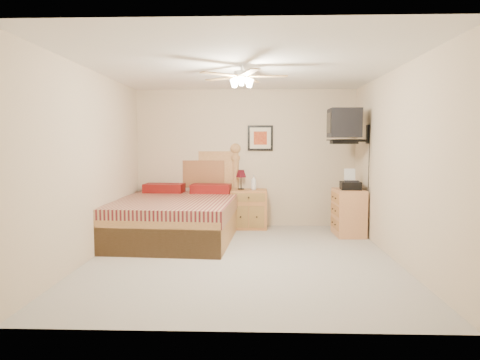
% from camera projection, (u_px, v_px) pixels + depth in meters
% --- Properties ---
extents(floor, '(4.50, 4.50, 0.00)m').
position_uv_depth(floor, '(242.00, 258.00, 5.72)').
color(floor, '#A09B91').
rests_on(floor, ground).
extents(ceiling, '(4.00, 4.50, 0.04)m').
position_uv_depth(ceiling, '(242.00, 68.00, 5.50)').
color(ceiling, white).
rests_on(ceiling, ground).
extents(wall_back, '(4.00, 0.04, 2.50)m').
position_uv_depth(wall_back, '(246.00, 158.00, 7.85)').
color(wall_back, '#CAB594').
rests_on(wall_back, ground).
extents(wall_front, '(4.00, 0.04, 2.50)m').
position_uv_depth(wall_front, '(234.00, 179.00, 3.37)').
color(wall_front, '#CAB594').
rests_on(wall_front, ground).
extents(wall_left, '(0.04, 4.50, 2.50)m').
position_uv_depth(wall_left, '(92.00, 164.00, 5.68)').
color(wall_left, '#CAB594').
rests_on(wall_left, ground).
extents(wall_right, '(0.04, 4.50, 2.50)m').
position_uv_depth(wall_right, '(396.00, 165.00, 5.55)').
color(wall_right, '#CAB594').
rests_on(wall_right, ground).
extents(bed, '(1.95, 2.48, 1.53)m').
position_uv_depth(bed, '(175.00, 191.00, 6.80)').
color(bed, '#A97642').
rests_on(bed, ground).
extents(nightstand, '(0.65, 0.49, 0.69)m').
position_uv_depth(nightstand, '(249.00, 209.00, 7.68)').
color(nightstand, '#BB6B39').
rests_on(nightstand, ground).
extents(table_lamp, '(0.22, 0.22, 0.35)m').
position_uv_depth(table_lamp, '(241.00, 180.00, 7.72)').
color(table_lamp, '#550E19').
rests_on(table_lamp, nightstand).
extents(lotion_bottle, '(0.11, 0.11, 0.26)m').
position_uv_depth(lotion_bottle, '(254.00, 183.00, 7.64)').
color(lotion_bottle, white).
rests_on(lotion_bottle, nightstand).
extents(framed_picture, '(0.46, 0.04, 0.46)m').
position_uv_depth(framed_picture, '(260.00, 138.00, 7.79)').
color(framed_picture, black).
rests_on(framed_picture, wall_back).
extents(dresser, '(0.47, 0.66, 0.77)m').
position_uv_depth(dresser, '(349.00, 212.00, 7.09)').
color(dresser, '#B37848').
rests_on(dresser, ground).
extents(fax_machine, '(0.34, 0.36, 0.34)m').
position_uv_depth(fax_machine, '(351.00, 179.00, 7.00)').
color(fax_machine, black).
rests_on(fax_machine, dresser).
extents(magazine_lower, '(0.20, 0.26, 0.02)m').
position_uv_depth(magazine_lower, '(343.00, 187.00, 7.32)').
color(magazine_lower, '#BFB397').
rests_on(magazine_lower, dresser).
extents(magazine_upper, '(0.32, 0.36, 0.02)m').
position_uv_depth(magazine_upper, '(344.00, 186.00, 7.31)').
color(magazine_upper, gray).
rests_on(magazine_upper, magazine_lower).
extents(wall_tv, '(0.56, 0.46, 0.58)m').
position_uv_depth(wall_tv, '(354.00, 126.00, 6.84)').
color(wall_tv, black).
rests_on(wall_tv, wall_right).
extents(ceiling_fan, '(1.14, 1.14, 0.28)m').
position_uv_depth(ceiling_fan, '(242.00, 76.00, 5.32)').
color(ceiling_fan, white).
rests_on(ceiling_fan, ceiling).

